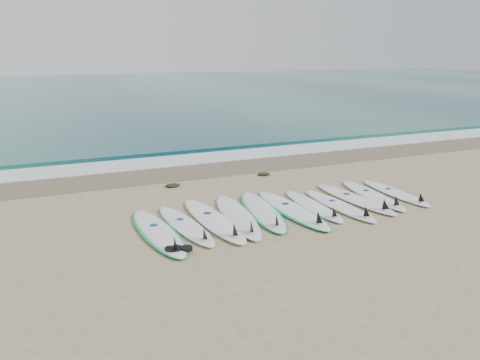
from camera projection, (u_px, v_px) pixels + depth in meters
name	position (u px, v px, depth m)	size (l,w,h in m)	color
ground	(290.00, 211.00, 10.05)	(120.00, 120.00, 0.00)	tan
ocean	(100.00, 91.00, 38.85)	(120.00, 55.00, 0.03)	#1B5B58
wet_sand_band	(222.00, 168.00, 13.68)	(120.00, 1.80, 0.01)	brown
foam_band	(206.00, 158.00, 14.92)	(120.00, 1.40, 0.04)	silver
wave_crest	(192.00, 148.00, 16.24)	(120.00, 1.00, 0.10)	#1B5B58
surfboard_0	(158.00, 232.00, 8.77)	(0.84, 2.73, 0.34)	white
surfboard_1	(186.00, 226.00, 9.09)	(0.79, 2.54, 0.32)	white
surfboard_2	(214.00, 220.00, 9.35)	(0.74, 2.87, 0.36)	white
surfboard_3	(238.00, 216.00, 9.58)	(0.96, 2.88, 0.36)	white
surfboard_4	(263.00, 211.00, 9.92)	(1.08, 2.78, 0.34)	white
surfboard_5	(293.00, 210.00, 9.99)	(0.75, 2.83, 0.36)	white
surfboard_6	(314.00, 206.00, 10.23)	(0.54, 2.35, 0.30)	white
surfboard_7	(340.00, 206.00, 10.25)	(0.62, 2.48, 0.31)	white
surfboard_8	(356.00, 199.00, 10.70)	(0.76, 2.66, 0.34)	white
surfboard_9	(373.00, 195.00, 10.97)	(0.74, 2.56, 0.32)	white
surfboard_10	(397.00, 193.00, 11.16)	(0.52, 2.35, 0.30)	white
seaweed_near	(173.00, 185.00, 11.85)	(0.38, 0.29, 0.07)	black
seaweed_far	(264.00, 174.00, 12.93)	(0.35, 0.27, 0.07)	black
leash_coil	(177.00, 250.00, 8.01)	(0.46, 0.36, 0.11)	black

